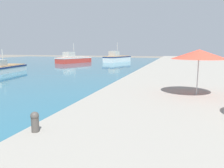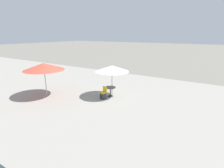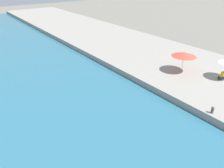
{
  "view_description": "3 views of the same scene",
  "coord_description": "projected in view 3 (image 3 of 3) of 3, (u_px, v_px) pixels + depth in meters",
  "views": [
    {
      "loc": [
        4.69,
        3.54,
        3.36
      ],
      "look_at": [
        1.5,
        14.12,
        1.55
      ],
      "focal_mm": 35.0,
      "sensor_mm": 36.0,
      "label": 1
    },
    {
      "loc": [
        -2.37,
        5.5,
        5.4
      ],
      "look_at": [
        8.29,
        12.14,
        1.75
      ],
      "focal_mm": 28.0,
      "sensor_mm": 36.0,
      "label": 2
    },
    {
      "loc": [
        -16.18,
        1.45,
        11.83
      ],
      "look_at": [
        -4.0,
        18.0,
        1.35
      ],
      "focal_mm": 35.0,
      "sensor_mm": 36.0,
      "label": 3
    }
  ],
  "objects": [
    {
      "name": "quay_promenade",
      "position": [
        104.0,
        37.0,
        43.48
      ],
      "size": [
        16.0,
        90.0,
        0.75
      ],
      "color": "gray",
      "rests_on": "ground_plane"
    },
    {
      "name": "cafe_umbrella_white",
      "position": [
        184.0,
        54.0,
        26.42
      ],
      "size": [
        2.99,
        2.99,
        2.56
      ],
      "color": "#B7B7B7",
      "rests_on": "quay_promenade"
    },
    {
      "name": "mooring_bollard",
      "position": [
        213.0,
        110.0,
        19.18
      ],
      "size": [
        0.26,
        0.26,
        0.65
      ],
      "color": "#4C4742",
      "rests_on": "quay_promenade"
    },
    {
      "name": "cafe_chair_left",
      "position": [
        220.0,
        77.0,
        25.31
      ],
      "size": [
        0.51,
        0.49,
        0.91
      ],
      "rotation": [
        0.0,
        0.0,
        1.33
      ],
      "color": "#2D2D33",
      "rests_on": "quay_promenade"
    }
  ]
}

